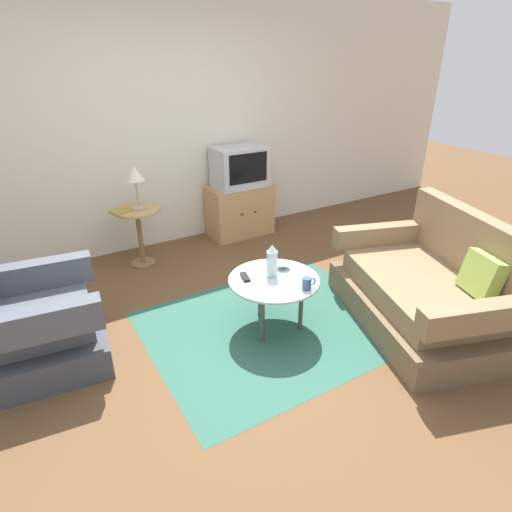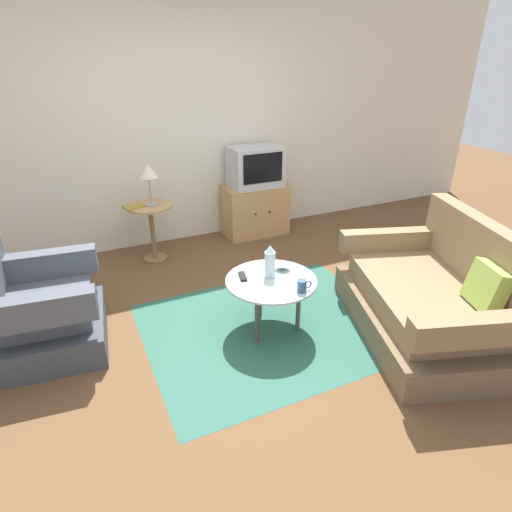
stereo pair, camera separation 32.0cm
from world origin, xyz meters
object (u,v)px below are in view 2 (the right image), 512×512
Objects in this scene: couch at (432,300)px; table_lamp at (148,173)px; coffee_table at (271,284)px; tv_remote_dark at (243,276)px; side_table at (151,221)px; vase at (270,262)px; tv_stand at (255,210)px; mug at (302,286)px; television at (255,167)px; bowl at (283,267)px; book at (134,207)px; armchair at (37,313)px.

table_lamp reaches higher than couch.
tv_remote_dark reaches higher than coffee_table.
side_table is 2.30× the size of vase.
tv_stand reaches higher than coffee_table.
mug is at bearing -63.98° from coffee_table.
couch is 2.89m from table_lamp.
vase is at bearing 110.02° from mug.
television is (-0.39, 2.46, 0.55)m from couch.
bowl is (0.16, 0.11, 0.07)m from coffee_table.
couch reaches higher than bowl.
coffee_table is at bearing -81.80° from book.
mug is at bearing -81.48° from book.
vase is 1.23× the size of book.
television is 1.90m from bowl.
mug is at bearing 72.97° from armchair.
television is at bearing 74.02° from mug.
vase is (0.58, -1.63, 0.14)m from side_table.
tv_remote_dark is 1.65m from book.
tv_remote_dark is (0.38, -1.56, 0.02)m from side_table.
tv_stand is 6.21× the size of bowl.
couch is at bearing -35.42° from bowl.
side_table reaches higher than bowl.
book is (-0.73, 1.67, 0.23)m from coffee_table.
table_lamp is at bearing -170.37° from tv_stand.
side_table is 5.08× the size of bowl.
mug is (0.11, -0.31, -0.08)m from vase.
tv_stand is 1.53m from book.
vase reaches higher than tv_stand.
armchair reaches higher than book.
tv_remote_dark is at bearing 177.61° from bowl.
vase is at bearing 80.84° from armchair.
bowl is at bearing 35.22° from coffee_table.
book reaches higher than tv_remote_dark.
book is at bearing -179.09° from table_lamp.
side_table is at bearing -10.62° from book.
vase reaches higher than mug.
coffee_table is 0.94× the size of tv_stand.
coffee_table is at bearing 81.27° from couch.
side_table is at bearing 108.69° from coffee_table.
tv_stand reaches higher than mug.
vase is at bearing -70.91° from table_lamp.
coffee_table is at bearing -144.78° from bowl.
side_table is 2.06m from mug.
bowl is (0.71, -1.56, -0.49)m from table_lamp.
table_lamp is (-1.68, 2.25, 0.67)m from couch.
couch is 1.28m from coffee_table.
book is (-1.47, -0.21, -0.21)m from television.
tv_remote_dark is at bearing -117.90° from television.
armchair is 1.53m from book.
tv_remote_dark is (-0.32, 0.39, -0.04)m from mug.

